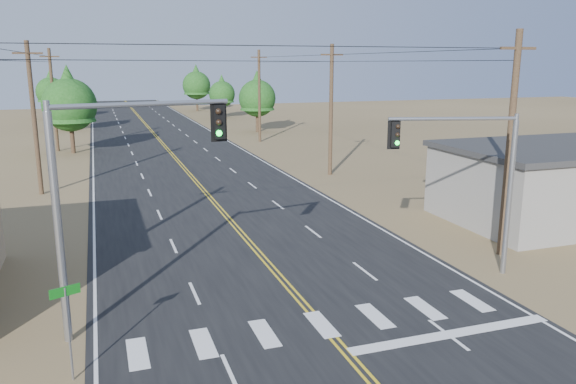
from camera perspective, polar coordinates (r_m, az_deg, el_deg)
name	(u,v)px	position (r m, az deg, el deg)	size (l,w,h in m)	color
road	(202,189)	(39.58, -8.69, 0.31)	(15.00, 200.00, 0.02)	black
utility_pole_left_mid	(34,118)	(40.39, -24.40, 6.90)	(1.80, 0.30, 10.00)	#4C3826
utility_pole_left_far	(53,99)	(60.28, -22.73, 8.68)	(1.80, 0.30, 10.00)	#4C3826
utility_pole_right_near	(510,144)	(26.64, 21.59, 4.58)	(1.80, 0.30, 10.00)	#4C3826
utility_pole_right_mid	(331,109)	(43.73, 4.39, 8.38)	(1.80, 0.30, 10.00)	#4C3826
utility_pole_right_far	(259,95)	(62.57, -2.93, 9.78)	(1.80, 0.30, 10.00)	#4C3826
signal_mast_left	(110,179)	(18.28, -17.68, 1.23)	(5.66, 1.26, 7.54)	gray
signal_mast_right	(476,168)	(23.67, 18.57, 2.28)	(5.08, 1.54, 6.64)	gray
street_sign	(67,318)	(16.65, -21.50, -11.84)	(0.77, 0.34, 2.77)	gray
tree_left_near	(69,99)	(58.32, -21.36, 8.76)	(5.09, 5.09, 8.48)	#3F2D1E
tree_left_mid	(67,96)	(77.89, -21.56, 9.07)	(4.42, 4.42, 7.36)	#3F2D1E
tree_left_far	(51,89)	(95.96, -22.94, 9.61)	(4.55, 4.55, 7.58)	#3F2D1E
tree_right_near	(257,94)	(71.69, -3.15, 9.87)	(4.64, 4.64, 7.74)	#3F2D1E
tree_right_mid	(222,91)	(91.26, -6.73, 10.12)	(4.11, 4.11, 6.85)	#3F2D1E
tree_right_far	(196,82)	(105.33, -9.29, 10.93)	(5.04, 5.04, 8.40)	#3F2D1E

